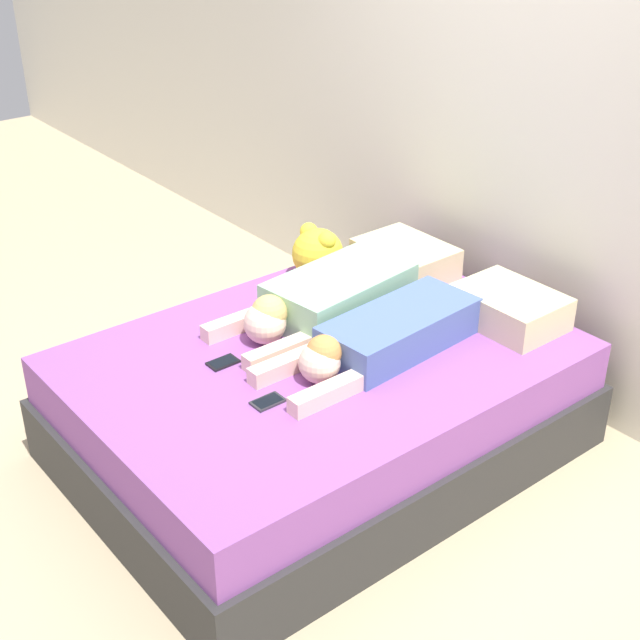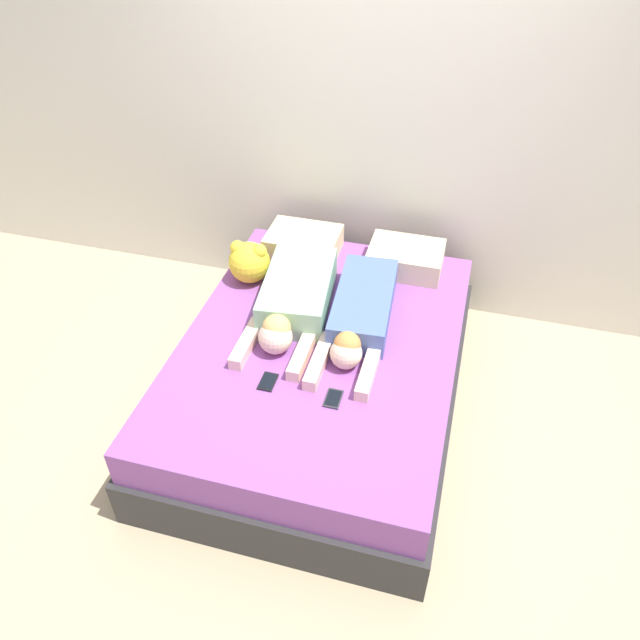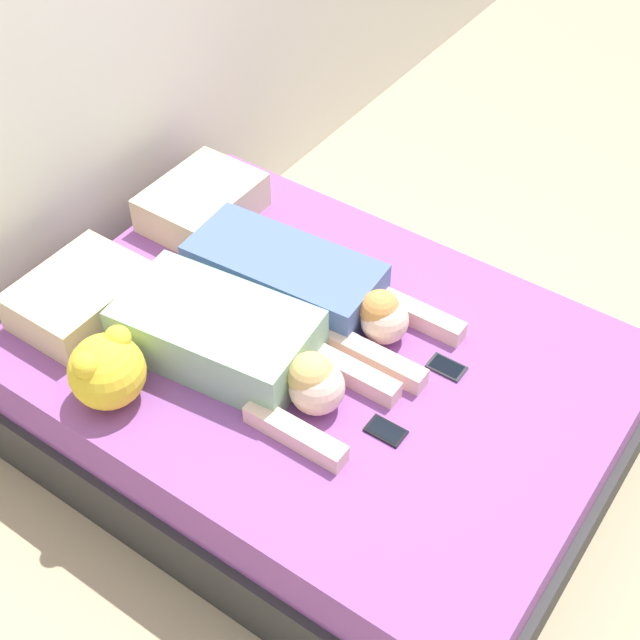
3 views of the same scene
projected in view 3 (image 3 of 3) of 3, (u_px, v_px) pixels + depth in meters
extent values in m
plane|color=tan|center=(320.00, 440.00, 3.47)|extent=(12.00, 12.00, 0.00)
cube|color=silver|center=(33.00, 45.00, 3.03)|extent=(12.00, 0.06, 2.60)
cube|color=#2D2D2D|center=(320.00, 416.00, 3.36)|extent=(1.55, 2.09, 0.29)
cube|color=#8C4C9E|center=(320.00, 371.00, 3.18)|extent=(1.49, 2.03, 0.22)
cube|color=beige|center=(81.00, 297.00, 3.19)|extent=(0.46, 0.34, 0.15)
cube|color=beige|center=(202.00, 203.00, 3.57)|extent=(0.46, 0.34, 0.15)
cube|color=#8CBF99|center=(217.00, 333.00, 3.03)|extent=(0.45, 0.71, 0.20)
sphere|color=beige|center=(317.00, 387.00, 2.86)|extent=(0.19, 0.19, 0.19)
sphere|color=#D8B266|center=(311.00, 376.00, 2.84)|extent=(0.16, 0.16, 0.16)
cube|color=beige|center=(295.00, 434.00, 2.80)|extent=(0.07, 0.37, 0.07)
cube|color=beige|center=(350.00, 373.00, 2.98)|extent=(0.07, 0.37, 0.07)
cube|color=#4C66A5|center=(284.00, 273.00, 3.27)|extent=(0.36, 0.74, 0.16)
sphere|color=beige|center=(385.00, 320.00, 3.09)|extent=(0.17, 0.17, 0.17)
sphere|color=#D18C47|center=(380.00, 310.00, 3.07)|extent=(0.14, 0.14, 0.14)
cube|color=beige|center=(374.00, 358.00, 3.03)|extent=(0.07, 0.39, 0.07)
cube|color=beige|center=(414.00, 313.00, 3.18)|extent=(0.07, 0.39, 0.07)
cube|color=black|center=(386.00, 431.00, 2.85)|extent=(0.08, 0.13, 0.01)
cube|color=black|center=(386.00, 430.00, 2.84)|extent=(0.07, 0.11, 0.00)
cube|color=#2D2D33|center=(446.00, 367.00, 3.04)|extent=(0.08, 0.13, 0.01)
cube|color=black|center=(447.00, 366.00, 3.04)|extent=(0.07, 0.11, 0.00)
sphere|color=yellow|center=(107.00, 372.00, 2.87)|extent=(0.25, 0.25, 0.25)
sphere|color=yellow|center=(86.00, 365.00, 2.76)|extent=(0.09, 0.09, 0.09)
sphere|color=yellow|center=(118.00, 338.00, 2.84)|extent=(0.09, 0.09, 0.09)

